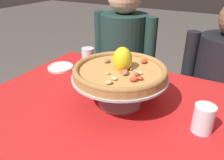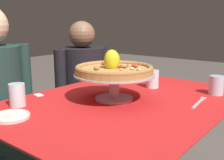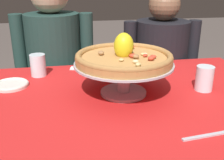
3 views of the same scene
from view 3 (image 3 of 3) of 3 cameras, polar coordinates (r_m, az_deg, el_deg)
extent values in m
cylinder|color=brown|center=(1.63, -19.47, -11.85)|extent=(0.06, 0.06, 0.73)
cylinder|color=brown|center=(1.80, 19.10, -8.45)|extent=(0.06, 0.06, 0.73)
cube|color=brown|center=(1.11, 4.84, -4.40)|extent=(1.25, 0.90, 0.02)
cube|color=red|center=(1.10, 4.86, -3.72)|extent=(1.29, 0.94, 0.00)
cylinder|color=#B7B7C1|center=(1.13, 2.39, -2.58)|extent=(0.19, 0.19, 0.01)
cylinder|color=#B7B7C1|center=(1.11, 2.44, 0.41)|extent=(0.05, 0.05, 0.11)
cylinder|color=#B7B7C1|center=(1.09, 2.49, 3.41)|extent=(0.40, 0.40, 0.01)
cylinder|color=#BC8447|center=(1.08, 2.51, 4.26)|extent=(0.39, 0.39, 0.03)
torus|color=#A6743E|center=(1.08, 2.52, 5.11)|extent=(0.39, 0.39, 0.02)
ellipsoid|color=#C63D28|center=(1.06, 8.71, 4.81)|extent=(0.03, 0.03, 0.01)
ellipsoid|color=#C63D28|center=(1.04, 8.23, 4.56)|extent=(0.04, 0.04, 0.02)
ellipsoid|color=#C63D28|center=(1.08, 3.84, 5.26)|extent=(0.02, 0.02, 0.01)
ellipsoid|color=#996B42|center=(1.10, 2.85, 5.65)|extent=(0.03, 0.03, 0.01)
ellipsoid|color=tan|center=(1.10, 6.55, 5.43)|extent=(0.03, 0.02, 0.01)
ellipsoid|color=#C63D28|center=(1.06, 4.50, 5.11)|extent=(0.04, 0.03, 0.02)
ellipsoid|color=#996B42|center=(1.10, -2.32, 5.71)|extent=(0.02, 0.03, 0.02)
ellipsoid|color=tan|center=(0.96, 5.52, 3.27)|extent=(0.03, 0.03, 0.01)
ellipsoid|color=beige|center=(1.00, 4.98, 3.90)|extent=(0.02, 0.02, 0.01)
ellipsoid|color=#996B42|center=(1.09, 1.77, 5.60)|extent=(0.03, 0.03, 0.02)
ellipsoid|color=#C63D28|center=(1.20, 4.13, 6.97)|extent=(0.03, 0.04, 0.02)
ellipsoid|color=#C63D28|center=(1.08, 6.99, 5.16)|extent=(0.03, 0.03, 0.01)
ellipsoid|color=#996B42|center=(1.05, 4.93, 4.98)|extent=(0.03, 0.03, 0.02)
ellipsoid|color=tan|center=(1.02, 1.98, 4.24)|extent=(0.02, 0.02, 0.01)
ellipsoid|color=beige|center=(1.10, 6.99, 5.42)|extent=(0.03, 0.03, 0.01)
ellipsoid|color=#996B42|center=(1.10, 4.21, 5.57)|extent=(0.02, 0.02, 0.01)
ellipsoid|color=yellow|center=(1.08, 2.48, 7.14)|extent=(0.08, 0.08, 0.11)
cylinder|color=silver|center=(1.37, -15.27, 3.02)|extent=(0.07, 0.07, 0.11)
cylinder|color=silver|center=(1.38, -15.14, 1.76)|extent=(0.07, 0.07, 0.04)
cylinder|color=white|center=(1.21, 18.82, 0.34)|extent=(0.07, 0.07, 0.11)
cylinder|color=silver|center=(1.22, 18.69, -0.77)|extent=(0.07, 0.07, 0.06)
cylinder|color=silver|center=(1.28, -20.43, -1.02)|extent=(0.15, 0.15, 0.01)
torus|color=silver|center=(1.28, -20.47, -0.77)|extent=(0.15, 0.15, 0.01)
cube|color=#B7B7C1|center=(0.90, 19.69, -10.87)|extent=(0.18, 0.03, 0.01)
cube|color=white|center=(1.45, -8.02, 2.47)|extent=(0.04, 0.06, 0.00)
cube|color=#1E3833|center=(1.93, -10.80, -10.84)|extent=(0.30, 0.33, 0.42)
cylinder|color=#1E3833|center=(1.72, -11.94, 3.71)|extent=(0.34, 0.34, 0.59)
cylinder|color=#1E3833|center=(1.74, -18.69, 4.76)|extent=(0.08, 0.08, 0.50)
cylinder|color=#1E3833|center=(1.70, -5.24, 5.44)|extent=(0.08, 0.08, 0.50)
cube|color=black|center=(1.97, 9.32, -9.20)|extent=(0.30, 0.33, 0.47)
cylinder|color=black|center=(1.78, 10.22, 4.28)|extent=(0.35, 0.35, 0.49)
sphere|color=brown|center=(1.72, 10.97, 15.27)|extent=(0.19, 0.19, 0.19)
cylinder|color=black|center=(1.72, 3.73, 5.29)|extent=(0.08, 0.08, 0.42)
cylinder|color=black|center=(1.84, 16.45, 5.49)|extent=(0.08, 0.08, 0.42)
camera|label=1|loc=(0.66, 59.79, 17.88)|focal=35.81mm
camera|label=2|loc=(0.84, -84.25, -3.29)|focal=43.30mm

